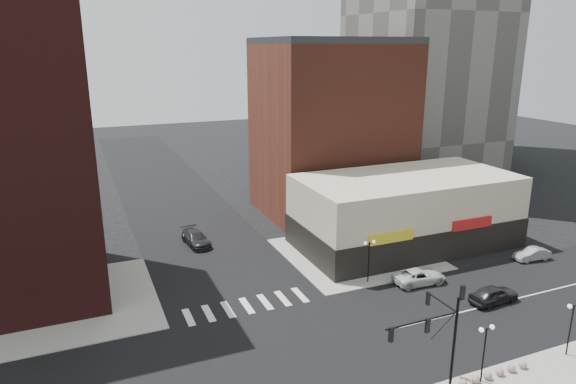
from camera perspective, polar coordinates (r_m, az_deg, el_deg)
ground at (r=39.28m, az=-0.47°, el=-17.77°), size 240.00×240.00×0.00m
road_ew at (r=39.28m, az=-0.47°, el=-17.76°), size 200.00×14.00×0.02m
road_ns at (r=39.28m, az=-0.47°, el=-17.75°), size 14.00×200.00×0.02m
sidewalk_nw at (r=49.76m, az=-23.32°, el=-11.37°), size 15.00×15.00×0.12m
sidewalk_ne at (r=56.55m, az=7.57°, el=-6.80°), size 15.00×15.00×0.12m
building_ne_midrise at (r=68.34m, az=4.81°, el=6.81°), size 18.00×15.00×22.00m
building_ne_row at (r=59.20m, az=12.88°, el=-2.67°), size 24.20×12.20×8.00m
traffic_signal at (r=34.24m, az=16.47°, el=-14.25°), size 5.59×3.09×7.77m
street_lamp_se_a at (r=37.23m, az=21.09°, el=-15.06°), size 1.22×0.32×4.16m
street_lamp_se_b at (r=42.72m, az=29.06°, el=-11.91°), size 1.22×0.32×4.16m
street_lamp_ne at (r=48.99m, az=9.01°, el=-6.45°), size 1.22×0.32×4.16m
bollard_row at (r=39.44m, az=21.90°, el=-18.23°), size 5.80×0.55×0.55m
white_suv at (r=50.88m, az=14.37°, el=-9.07°), size 5.27×2.66×1.43m
dark_sedan_east at (r=49.31m, az=21.90°, el=-10.51°), size 4.76×2.11×1.59m
silver_sedan at (r=60.20m, az=25.48°, el=-6.25°), size 4.05×1.73×1.30m
dark_sedan_north at (r=59.27m, az=-10.19°, el=-5.08°), size 2.77×5.57×1.55m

